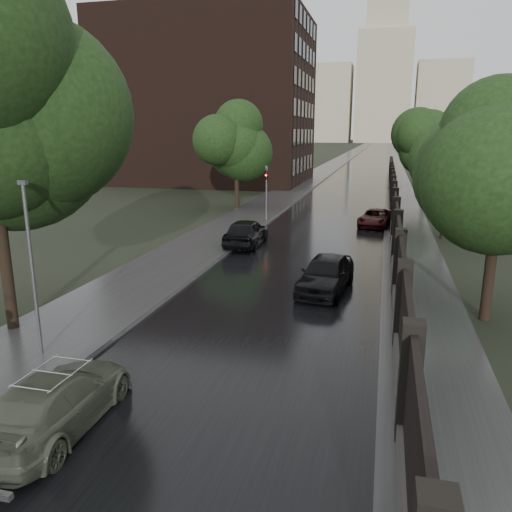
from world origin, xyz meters
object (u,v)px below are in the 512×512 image
(tree_left_far, at_px, (236,146))
(tree_right_c, at_px, (427,147))
(traffic_light, at_px, (266,188))
(hatchback_left, at_px, (246,232))
(tree_right_a, at_px, (501,176))
(lamp_post, at_px, (32,269))
(volga_sedan, at_px, (56,402))
(car_right_far, at_px, (376,218))
(car_right_near, at_px, (326,274))
(tree_right_b, at_px, (450,156))

(tree_left_far, height_order, tree_right_c, tree_left_far)
(traffic_light, relative_size, hatchback_left, 0.86)
(tree_right_a, relative_size, lamp_post, 1.37)
(tree_right_a, height_order, traffic_light, tree_right_a)
(tree_left_far, height_order, tree_right_a, tree_left_far)
(volga_sedan, relative_size, car_right_far, 1.05)
(volga_sedan, bearing_deg, hatchback_left, -89.94)
(tree_right_a, xyz_separation_m, volga_sedan, (-10.29, -9.42, -4.30))
(car_right_far, bearing_deg, traffic_light, -171.98)
(volga_sedan, relative_size, car_right_near, 1.01)
(tree_right_a, height_order, hatchback_left, tree_right_a)
(tree_right_a, relative_size, traffic_light, 1.75)
(hatchback_left, bearing_deg, car_right_far, -132.39)
(car_right_far, bearing_deg, tree_right_a, -68.65)
(tree_left_far, relative_size, tree_right_a, 1.05)
(tree_right_b, relative_size, lamp_post, 1.37)
(volga_sedan, distance_m, hatchback_left, 18.46)
(tree_left_far, xyz_separation_m, tree_right_a, (15.50, -22.00, -0.29))
(car_right_near, relative_size, car_right_far, 1.04)
(lamp_post, height_order, volga_sedan, lamp_post)
(tree_right_c, relative_size, car_right_far, 1.65)
(traffic_light, height_order, hatchback_left, traffic_light)
(tree_right_b, distance_m, volga_sedan, 25.94)
(tree_right_c, height_order, car_right_far, tree_right_c)
(tree_left_far, relative_size, car_right_near, 1.67)
(hatchback_left, bearing_deg, traffic_light, -86.16)
(traffic_light, distance_m, car_right_far, 7.91)
(tree_right_a, bearing_deg, car_right_near, 162.78)
(hatchback_left, bearing_deg, tree_right_a, 139.69)
(tree_right_c, xyz_separation_m, lamp_post, (-12.90, -38.50, -2.28))
(car_right_near, xyz_separation_m, car_right_far, (1.63, 15.25, -0.16))
(lamp_post, xyz_separation_m, car_right_near, (7.17, 8.28, -1.92))
(tree_left_far, height_order, traffic_light, tree_left_far)
(tree_right_b, relative_size, tree_right_c, 1.00)
(lamp_post, bearing_deg, hatchback_left, 83.39)
(tree_left_far, relative_size, traffic_light, 1.85)
(tree_right_a, distance_m, hatchback_left, 14.90)
(tree_right_a, height_order, tree_right_c, same)
(tree_right_c, height_order, car_right_near, tree_right_c)
(volga_sedan, relative_size, hatchback_left, 0.96)
(tree_left_far, height_order, volga_sedan, tree_left_far)
(car_right_far, bearing_deg, car_right_near, -88.29)
(tree_right_a, distance_m, lamp_post, 14.62)
(tree_left_far, height_order, tree_right_b, tree_left_far)
(traffic_light, relative_size, car_right_far, 0.94)
(tree_left_far, distance_m, lamp_post, 28.73)
(hatchback_left, relative_size, car_right_far, 1.09)
(traffic_light, relative_size, car_right_near, 0.91)
(tree_right_a, bearing_deg, volga_sedan, -137.53)
(car_right_near, bearing_deg, hatchback_left, 132.93)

